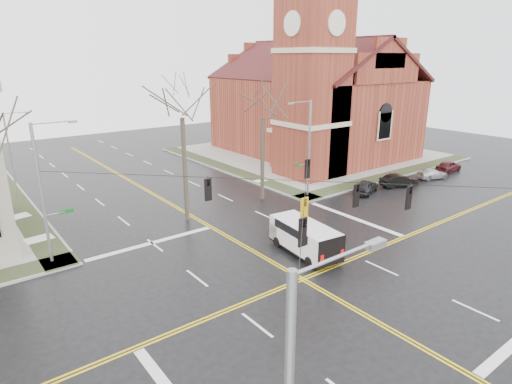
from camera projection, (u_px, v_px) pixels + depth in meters
ground at (302, 279)px, 25.84m from camera, size 120.00×120.00×0.00m
sidewalks at (302, 278)px, 25.82m from camera, size 80.00×80.00×0.17m
road_markings at (302, 279)px, 25.84m from camera, size 100.00×100.00×0.01m
church at (312, 92)px, 56.42m from camera, size 24.28×27.48×27.50m
signal_pole_ne at (308, 146)px, 39.62m from camera, size 2.75×0.22×9.00m
signal_pole_nw at (44, 190)px, 26.51m from camera, size 2.75×0.22×9.00m
span_wires at (306, 181)px, 23.98m from camera, size 23.02×23.02×0.03m
traffic_signals at (314, 196)px, 23.70m from camera, size 8.21×8.26×1.30m
streetlight_north_a at (11, 152)px, 39.54m from camera, size 2.30×0.20×8.00m
cargo_van at (303, 235)px, 29.08m from camera, size 2.79×5.84×2.14m
parked_car_a at (366, 186)px, 42.12m from camera, size 4.21×2.82×1.33m
parked_car_b at (399, 181)px, 44.20m from camera, size 4.19×2.67×1.30m
parked_car_c at (432, 174)px, 47.15m from camera, size 4.02×2.49×1.09m
parked_car_d at (449, 166)px, 50.11m from camera, size 3.88×1.67×1.31m
tree_nw_near at (182, 111)px, 32.80m from camera, size 4.00×4.00×12.33m
tree_ne at (263, 112)px, 37.73m from camera, size 4.00×4.00×11.37m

